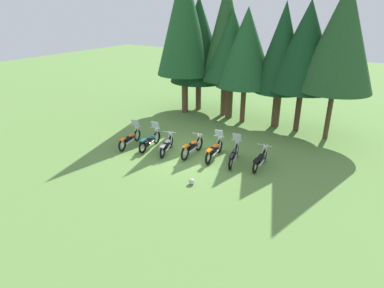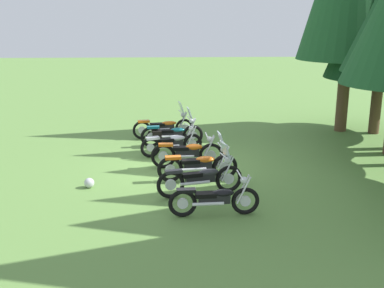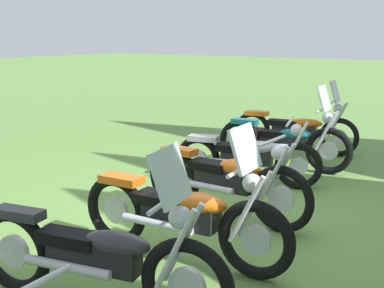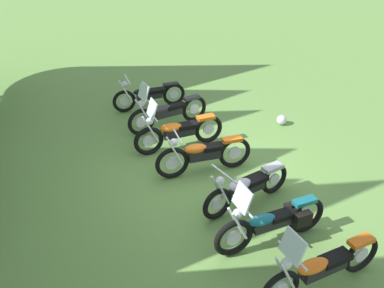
{
  "view_description": "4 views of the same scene",
  "coord_description": "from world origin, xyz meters",
  "px_view_note": "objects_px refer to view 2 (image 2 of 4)",
  "views": [
    {
      "loc": [
        8.5,
        -13.72,
        7.41
      ],
      "look_at": [
        0.41,
        -0.44,
        0.88
      ],
      "focal_mm": 30.91,
      "sensor_mm": 36.0,
      "label": 1
    },
    {
      "loc": [
        13.81,
        -0.45,
        4.49
      ],
      "look_at": [
        -0.25,
        0.24,
        0.65
      ],
      "focal_mm": 43.99,
      "sensor_mm": 36.0,
      "label": 2
    },
    {
      "loc": [
        4.87,
        3.02,
        2.13
      ],
      "look_at": [
        0.04,
        -0.44,
        0.83
      ],
      "focal_mm": 46.41,
      "sensor_mm": 36.0,
      "label": 3
    },
    {
      "loc": [
        -7.81,
        2.69,
        5.58
      ],
      "look_at": [
        -0.02,
        0.39,
        0.86
      ],
      "focal_mm": 41.59,
      "sensor_mm": 36.0,
      "label": 4
    }
  ],
  "objects_px": {
    "motorcycle_0": "(164,126)",
    "motorcycle_2": "(172,143)",
    "dropped_helmet": "(89,183)",
    "motorcycle_1": "(171,133)",
    "motorcycle_6": "(215,198)",
    "motorcycle_3": "(188,153)",
    "motorcycle_4": "(199,164)",
    "motorcycle_5": "(202,178)"
  },
  "relations": [
    {
      "from": "motorcycle_0",
      "to": "motorcycle_2",
      "type": "bearing_deg",
      "value": -93.08
    },
    {
      "from": "dropped_helmet",
      "to": "motorcycle_1",
      "type": "bearing_deg",
      "value": 151.37
    },
    {
      "from": "motorcycle_0",
      "to": "motorcycle_6",
      "type": "distance_m",
      "value": 7.41
    },
    {
      "from": "motorcycle_3",
      "to": "motorcycle_4",
      "type": "distance_m",
      "value": 1.21
    },
    {
      "from": "motorcycle_6",
      "to": "motorcycle_5",
      "type": "bearing_deg",
      "value": 96.49
    },
    {
      "from": "motorcycle_3",
      "to": "dropped_helmet",
      "type": "height_order",
      "value": "motorcycle_3"
    },
    {
      "from": "motorcycle_3",
      "to": "motorcycle_2",
      "type": "bearing_deg",
      "value": 107.88
    },
    {
      "from": "motorcycle_3",
      "to": "dropped_helmet",
      "type": "relative_size",
      "value": 8.15
    },
    {
      "from": "motorcycle_3",
      "to": "motorcycle_4",
      "type": "height_order",
      "value": "motorcycle_4"
    },
    {
      "from": "motorcycle_1",
      "to": "motorcycle_3",
      "type": "height_order",
      "value": "motorcycle_1"
    },
    {
      "from": "motorcycle_4",
      "to": "motorcycle_6",
      "type": "relative_size",
      "value": 1.07
    },
    {
      "from": "motorcycle_2",
      "to": "motorcycle_6",
      "type": "distance_m",
      "value": 5.06
    },
    {
      "from": "motorcycle_0",
      "to": "motorcycle_3",
      "type": "relative_size",
      "value": 1.04
    },
    {
      "from": "motorcycle_3",
      "to": "motorcycle_1",
      "type": "bearing_deg",
      "value": 100.16
    },
    {
      "from": "motorcycle_1",
      "to": "motorcycle_2",
      "type": "relative_size",
      "value": 1.08
    },
    {
      "from": "motorcycle_6",
      "to": "motorcycle_3",
      "type": "bearing_deg",
      "value": 94.67
    },
    {
      "from": "motorcycle_4",
      "to": "motorcycle_6",
      "type": "height_order",
      "value": "motorcycle_4"
    },
    {
      "from": "motorcycle_5",
      "to": "motorcycle_6",
      "type": "distance_m",
      "value": 1.34
    },
    {
      "from": "motorcycle_5",
      "to": "motorcycle_4",
      "type": "bearing_deg",
      "value": 76.67
    },
    {
      "from": "motorcycle_3",
      "to": "motorcycle_6",
      "type": "distance_m",
      "value": 3.65
    },
    {
      "from": "motorcycle_5",
      "to": "motorcycle_1",
      "type": "bearing_deg",
      "value": 85.41
    },
    {
      "from": "motorcycle_0",
      "to": "motorcycle_3",
      "type": "height_order",
      "value": "motorcycle_0"
    },
    {
      "from": "motorcycle_2",
      "to": "dropped_helmet",
      "type": "bearing_deg",
      "value": -145.25
    },
    {
      "from": "motorcycle_0",
      "to": "dropped_helmet",
      "type": "bearing_deg",
      "value": -120.66
    },
    {
      "from": "motorcycle_1",
      "to": "motorcycle_6",
      "type": "distance_m",
      "value": 6.19
    },
    {
      "from": "motorcycle_1",
      "to": "motorcycle_5",
      "type": "distance_m",
      "value": 4.85
    },
    {
      "from": "dropped_helmet",
      "to": "motorcycle_2",
      "type": "bearing_deg",
      "value": 142.65
    },
    {
      "from": "motorcycle_0",
      "to": "motorcycle_6",
      "type": "relative_size",
      "value": 1.08
    },
    {
      "from": "motorcycle_2",
      "to": "dropped_helmet",
      "type": "xyz_separation_m",
      "value": [
        2.97,
        -2.27,
        -0.3
      ]
    },
    {
      "from": "motorcycle_3",
      "to": "motorcycle_6",
      "type": "bearing_deg",
      "value": -83.3
    },
    {
      "from": "motorcycle_2",
      "to": "motorcycle_3",
      "type": "relative_size",
      "value": 0.94
    },
    {
      "from": "motorcycle_0",
      "to": "motorcycle_3",
      "type": "bearing_deg",
      "value": -88.66
    },
    {
      "from": "motorcycle_4",
      "to": "motorcycle_5",
      "type": "relative_size",
      "value": 1.01
    },
    {
      "from": "motorcycle_3",
      "to": "motorcycle_6",
      "type": "height_order",
      "value": "motorcycle_3"
    },
    {
      "from": "motorcycle_5",
      "to": "dropped_helmet",
      "type": "distance_m",
      "value": 3.09
    },
    {
      "from": "motorcycle_3",
      "to": "dropped_helmet",
      "type": "distance_m",
      "value": 3.19
    },
    {
      "from": "dropped_helmet",
      "to": "motorcycle_3",
      "type": "bearing_deg",
      "value": 120.53
    },
    {
      "from": "motorcycle_2",
      "to": "motorcycle_5",
      "type": "xyz_separation_m",
      "value": [
        3.66,
        0.73,
        0.03
      ]
    },
    {
      "from": "motorcycle_4",
      "to": "motorcycle_1",
      "type": "bearing_deg",
      "value": 95.48
    },
    {
      "from": "motorcycle_3",
      "to": "motorcycle_6",
      "type": "relative_size",
      "value": 1.04
    },
    {
      "from": "motorcycle_1",
      "to": "dropped_helmet",
      "type": "relative_size",
      "value": 8.22
    },
    {
      "from": "motorcycle_2",
      "to": "motorcycle_4",
      "type": "xyz_separation_m",
      "value": [
        2.55,
        0.72,
        0.04
      ]
    }
  ]
}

